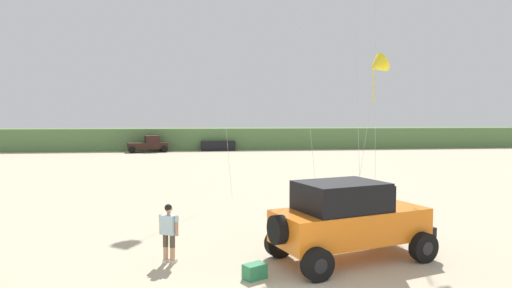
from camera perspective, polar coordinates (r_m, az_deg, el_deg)
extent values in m
cube|color=#567A47|center=(58.98, -5.59, 0.74)|extent=(90.00, 7.72, 2.73)
cube|color=orange|center=(12.98, 12.17, -10.22)|extent=(4.74, 3.03, 0.90)
cube|color=orange|center=(13.93, 17.70, -7.81)|extent=(1.54, 1.94, 0.12)
cube|color=black|center=(12.60, 10.93, -6.66)|extent=(2.71, 2.35, 0.80)
cube|color=black|center=(13.33, 15.17, -6.34)|extent=(0.58, 1.63, 0.72)
cube|color=black|center=(14.48, 19.53, -10.00)|extent=(0.71, 1.78, 0.28)
cylinder|color=black|center=(11.76, 2.89, -11.08)|extent=(0.51, 0.83, 0.77)
cylinder|color=black|center=(14.96, 15.23, -10.76)|extent=(0.89, 0.53, 0.84)
cylinder|color=black|center=(14.96, 15.23, -10.76)|extent=(0.45, 0.42, 0.38)
cylinder|color=black|center=(13.49, 20.95, -12.43)|extent=(0.89, 0.53, 0.84)
cylinder|color=black|center=(13.49, 20.95, -12.43)|extent=(0.45, 0.42, 0.38)
cylinder|color=black|center=(13.07, 3.03, -12.72)|extent=(0.89, 0.53, 0.84)
cylinder|color=black|center=(13.07, 3.03, -12.72)|extent=(0.45, 0.42, 0.38)
cylinder|color=black|center=(11.37, 8.00, -15.24)|extent=(0.89, 0.53, 0.84)
cylinder|color=black|center=(11.37, 8.00, -15.24)|extent=(0.45, 0.42, 0.38)
cylinder|color=tan|center=(12.89, -11.65, -13.82)|extent=(0.14, 0.14, 0.49)
cylinder|color=#4C4233|center=(12.78, -11.67, -12.14)|extent=(0.15, 0.15, 0.36)
cube|color=silver|center=(12.98, -11.54, -14.61)|extent=(0.22, 0.28, 0.10)
cylinder|color=tan|center=(12.78, -10.80, -13.97)|extent=(0.14, 0.14, 0.49)
cylinder|color=#4C4233|center=(12.67, -10.82, -12.27)|extent=(0.15, 0.15, 0.36)
cube|color=silver|center=(12.87, -10.69, -14.76)|extent=(0.22, 0.28, 0.10)
cube|color=silver|center=(12.61, -11.27, -10.23)|extent=(0.48, 0.42, 0.54)
cylinder|color=tan|center=(12.75, -12.25, -10.14)|extent=(0.09, 0.09, 0.56)
cylinder|color=silver|center=(12.71, -12.26, -9.31)|extent=(0.11, 0.11, 0.16)
cylinder|color=tan|center=(12.48, -10.27, -10.41)|extent=(0.09, 0.09, 0.56)
cylinder|color=silver|center=(12.44, -10.28, -9.56)|extent=(0.11, 0.11, 0.16)
cylinder|color=tan|center=(12.54, -11.29, -8.86)|extent=(0.10, 0.10, 0.08)
sphere|color=tan|center=(12.51, -11.30, -8.21)|extent=(0.21, 0.21, 0.21)
sphere|color=black|center=(12.50, -11.33, -8.13)|extent=(0.21, 0.21, 0.21)
cube|color=#2D7F51|center=(11.49, -0.17, -16.21)|extent=(0.66, 0.59, 0.38)
cube|color=black|center=(53.85, -13.93, -0.23)|extent=(4.90, 2.85, 0.76)
cube|color=black|center=(53.87, -13.36, 0.63)|extent=(1.95, 2.10, 0.84)
cylinder|color=black|center=(55.14, -12.13, -0.52)|extent=(0.80, 0.42, 0.76)
cylinder|color=black|center=(53.06, -11.81, -0.67)|extent=(0.80, 0.42, 0.76)
cylinder|color=black|center=(54.75, -15.96, -0.60)|extent=(0.80, 0.42, 0.76)
cylinder|color=black|center=(52.66, -15.80, -0.75)|extent=(0.80, 0.42, 0.76)
cube|color=black|center=(55.02, -4.99, -0.24)|extent=(4.27, 1.87, 1.20)
cylinder|color=silver|center=(20.80, 12.96, 8.48)|extent=(1.30, 4.79, 11.76)
cylinder|color=silver|center=(24.26, -4.90, 12.56)|extent=(1.10, 4.41, 15.75)
cylinder|color=silver|center=(19.76, 15.29, 10.90)|extent=(1.08, 2.93, 13.25)
cone|color=yellow|center=(24.47, 15.41, 9.82)|extent=(1.31, 1.48, 1.64)
cylinder|color=yellow|center=(24.31, 15.04, 7.22)|extent=(0.05, 0.08, 1.76)
cylinder|color=silver|center=(21.81, 14.20, 1.70)|extent=(2.74, 4.33, 6.80)
cylinder|color=silver|center=(20.88, 6.03, 11.77)|extent=(1.22, 1.51, 14.10)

